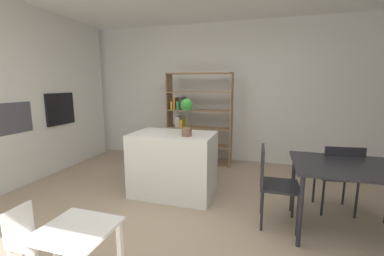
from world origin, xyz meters
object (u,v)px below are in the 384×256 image
Objects in this scene: kitchen_island at (173,164)px; open_bookshelf at (194,122)px; dining_table at (352,173)px; dining_chair_island_side at (271,178)px; built_in_oven at (60,109)px; child_chair_left at (27,239)px; dining_chair_far at (339,172)px; potted_plant_on_island at (187,114)px; child_table at (77,240)px.

kitchen_island is 0.64× the size of open_bookshelf.
dining_chair_island_side is at bearing -179.83° from dining_table.
built_in_oven is 0.69× the size of dining_chair_island_side.
kitchen_island is 1.92× the size of child_chair_left.
dining_chair_island_side is at bearing 23.47° from dining_chair_far.
built_in_oven is at bearing 167.79° from potted_plant_on_island.
potted_plant_on_island is 1.95m from dining_table.
kitchen_island is at bearing 71.33° from dining_chair_island_side.
open_bookshelf reaches higher than built_in_oven.
kitchen_island is 0.80m from potted_plant_on_island.
child_table is at bearing -100.97° from potted_plant_on_island.
dining_table is (2.24, -1.93, -0.16)m from open_bookshelf.
potted_plant_on_island is 1.73m from open_bookshelf.
open_bookshelf is 2.03× the size of dining_chair_island_side.
open_bookshelf reaches higher than dining_chair_far.
child_chair_left is (-0.58, -1.82, -0.12)m from kitchen_island.
built_in_oven is at bearing 169.55° from kitchen_island.
open_bookshelf is 2.44m from dining_chair_island_side.
dining_chair_far is (2.20, 1.87, 0.11)m from child_table.
open_bookshelf is 2.07× the size of dining_chair_far.
potted_plant_on_island is 0.56× the size of dining_chair_island_side.
dining_chair_far is (2.25, -1.48, -0.31)m from open_bookshelf.
built_in_oven reaches higher than dining_table.
potted_plant_on_island is at bearing -27.63° from kitchen_island.
kitchen_island is at bearing 152.37° from potted_plant_on_island.
dining_chair_island_side is (1.46, -1.94, -0.31)m from open_bookshelf.
open_bookshelf is 3.40× the size of child_table.
dining_table is (2.69, 1.41, 0.35)m from child_chair_left.
child_chair_left is (1.77, -2.26, -0.81)m from built_in_oven.
kitchen_island is 1.92m from child_chair_left.
kitchen_island is at bearing 169.01° from dining_table.
open_bookshelf is 3.41m from child_chair_left.
open_bookshelf is 3.37m from child_table.
dining_table is at bearing 82.01° from dining_chair_far.
potted_plant_on_island is 0.82× the size of child_chair_left.
built_in_oven reaches higher than child_table.
dining_chair_island_side is at bearing -56.41° from child_chair_left.
built_in_oven reaches higher than child_chair_left.
open_bookshelf is 3.00× the size of child_chair_left.
open_bookshelf is at bearing 35.54° from dining_chair_island_side.
dining_chair_far is at bearing -33.28° from open_bookshelf.
child_chair_left is at bearing -51.88° from built_in_oven.
open_bookshelf is at bearing 139.18° from dining_table.
built_in_oven is at bearing -11.64° from dining_chair_far.
kitchen_island is 1.39m from dining_chair_island_side.
dining_chair_island_side is at bearing 44.90° from child_table.
potted_plant_on_island is at bearing 73.89° from dining_chair_island_side.
dining_table reaches higher than child_chair_left.
child_chair_left is 3.29m from dining_chair_far.
potted_plant_on_island is (0.25, -0.13, 0.75)m from kitchen_island.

